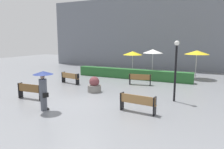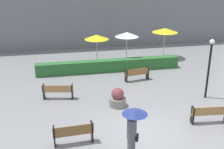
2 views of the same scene
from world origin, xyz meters
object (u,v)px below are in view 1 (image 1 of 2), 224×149
at_px(patio_umbrella_white, 153,51).
at_px(patio_umbrella_yellow_far, 197,52).
at_px(bench_far_left, 70,77).
at_px(planter_pot, 94,85).
at_px(lamp_post, 176,64).
at_px(bench_near_left, 30,90).
at_px(bench_near_right, 137,102).
at_px(bench_back_row, 140,79).
at_px(patio_umbrella_yellow, 133,53).
at_px(pedestrian_with_umbrella, 43,85).

height_order(patio_umbrella_white, patio_umbrella_yellow_far, patio_umbrella_white).
xyz_separation_m(bench_far_left, planter_pot, (3.16, -1.57, -0.07)).
relative_size(planter_pot, lamp_post, 0.30).
distance_m(bench_near_left, bench_near_right, 6.58).
bearing_deg(bench_back_row, patio_umbrella_yellow, 116.80).
height_order(bench_near_right, patio_umbrella_yellow_far, patio_umbrella_yellow_far).
bearing_deg(patio_umbrella_yellow_far, lamp_post, -94.39).
xyz_separation_m(bench_far_left, bench_near_right, (7.11, -4.27, 0.02)).
bearing_deg(patio_umbrella_yellow, bench_near_right, -69.28).
bearing_deg(patio_umbrella_white, bench_near_right, -79.94).
height_order(pedestrian_with_umbrella, patio_umbrella_white, patio_umbrella_white).
bearing_deg(patio_umbrella_yellow, bench_near_left, -103.93).
height_order(bench_near_left, bench_back_row, bench_near_left).
bearing_deg(bench_near_left, planter_pot, 50.16).
xyz_separation_m(bench_far_left, lamp_post, (8.44, -1.54, 1.64)).
relative_size(planter_pot, patio_umbrella_yellow_far, 0.41).
xyz_separation_m(bench_back_row, patio_umbrella_yellow, (-2.09, 4.14, 1.69)).
xyz_separation_m(lamp_post, patio_umbrella_yellow, (-5.24, 7.58, 0.03)).
bearing_deg(bench_near_left, patio_umbrella_yellow_far, 53.03).
height_order(bench_near_right, planter_pot, planter_pot).
relative_size(patio_umbrella_white, patio_umbrella_yellow_far, 1.03).
relative_size(bench_near_left, bench_back_row, 0.98).
bearing_deg(bench_near_left, bench_far_left, 96.56).
xyz_separation_m(bench_back_row, patio_umbrella_white, (0.12, 3.35, 1.96)).
xyz_separation_m(bench_near_left, patio_umbrella_white, (4.88, 9.95, 1.92)).
relative_size(bench_back_row, pedestrian_with_umbrella, 0.87).
distance_m(lamp_post, patio_umbrella_yellow, 9.21).
xyz_separation_m(bench_near_left, pedestrian_with_umbrella, (2.23, -1.23, 0.76)).
relative_size(bench_back_row, planter_pot, 1.65).
relative_size(bench_back_row, patio_umbrella_white, 0.66).
height_order(bench_back_row, patio_umbrella_yellow_far, patio_umbrella_yellow_far).
bearing_deg(bench_far_left, patio_umbrella_yellow_far, 36.13).
xyz_separation_m(pedestrian_with_umbrella, lamp_post, (5.68, 4.40, 0.85)).
distance_m(bench_far_left, bench_near_right, 8.29).
bearing_deg(patio_umbrella_yellow_far, bench_far_left, -143.87).
relative_size(planter_pot, patio_umbrella_white, 0.40).
bearing_deg(patio_umbrella_white, bench_near_left, -116.12).
bearing_deg(patio_umbrella_yellow_far, bench_near_left, -126.97).
xyz_separation_m(bench_far_left, bench_back_row, (5.30, 1.89, -0.01)).
bearing_deg(bench_back_row, bench_near_right, -73.67).
distance_m(bench_near_left, bench_back_row, 8.14).
bearing_deg(bench_near_right, bench_back_row, 106.33).
bearing_deg(bench_near_left, lamp_post, 21.84).
relative_size(bench_near_right, patio_umbrella_yellow_far, 0.73).
distance_m(bench_far_left, bench_near_left, 4.74).
bearing_deg(bench_near_right, patio_umbrella_yellow_far, 79.79).
bearing_deg(bench_far_left, patio_umbrella_white, 44.03).
relative_size(bench_back_row, patio_umbrella_yellow, 0.74).
distance_m(bench_back_row, planter_pot, 4.07).
relative_size(pedestrian_with_umbrella, lamp_post, 0.58).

